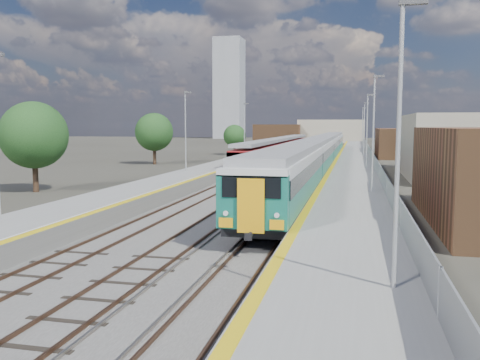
% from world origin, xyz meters
% --- Properties ---
extents(ground, '(320.00, 320.00, 0.00)m').
position_xyz_m(ground, '(0.00, 50.00, 0.00)').
color(ground, '#47443A').
rests_on(ground, ground).
extents(ballast_bed, '(10.50, 155.00, 0.06)m').
position_xyz_m(ballast_bed, '(-2.25, 52.50, 0.03)').
color(ballast_bed, '#565451').
rests_on(ballast_bed, ground).
extents(tracks, '(8.96, 160.00, 0.17)m').
position_xyz_m(tracks, '(-1.65, 54.18, 0.11)').
color(tracks, '#4C3323').
rests_on(tracks, ground).
extents(platform_right, '(4.70, 155.00, 8.52)m').
position_xyz_m(platform_right, '(5.28, 52.49, 0.54)').
color(platform_right, slate).
rests_on(platform_right, ground).
extents(platform_left, '(4.30, 155.00, 8.52)m').
position_xyz_m(platform_left, '(-9.05, 52.49, 0.52)').
color(platform_left, slate).
rests_on(platform_left, ground).
extents(buildings, '(72.00, 185.50, 40.00)m').
position_xyz_m(buildings, '(-18.12, 138.60, 10.70)').
color(buildings, brown).
rests_on(buildings, ground).
extents(green_train, '(3.01, 83.60, 3.31)m').
position_xyz_m(green_train, '(1.50, 49.70, 2.33)').
color(green_train, black).
rests_on(green_train, ground).
extents(red_train, '(2.66, 54.10, 3.36)m').
position_xyz_m(red_train, '(-5.50, 63.46, 1.99)').
color(red_train, black).
rests_on(red_train, ground).
extents(tree_a, '(5.33, 5.33, 7.23)m').
position_xyz_m(tree_a, '(-19.45, 24.01, 4.55)').
color(tree_a, '#382619').
rests_on(tree_a, ground).
extents(tree_b, '(5.18, 5.18, 7.02)m').
position_xyz_m(tree_b, '(-21.37, 53.37, 4.42)').
color(tree_b, '#382619').
rests_on(tree_b, ground).
extents(tree_c, '(4.03, 4.03, 5.46)m').
position_xyz_m(tree_c, '(-15.93, 77.76, 3.43)').
color(tree_c, '#382619').
rests_on(tree_c, ground).
extents(tree_d, '(4.93, 4.93, 6.68)m').
position_xyz_m(tree_d, '(21.44, 70.14, 4.20)').
color(tree_d, '#382619').
rests_on(tree_d, ground).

